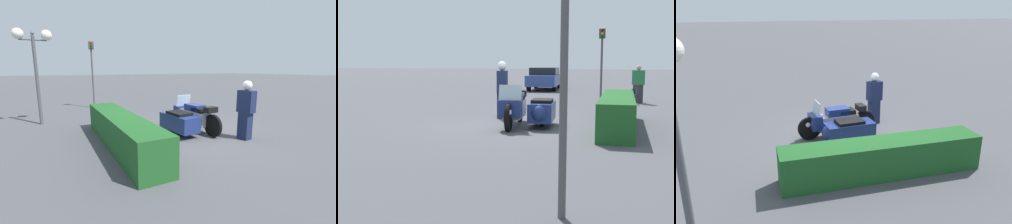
% 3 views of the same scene
% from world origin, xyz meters
% --- Properties ---
extents(ground_plane, '(160.00, 160.00, 0.00)m').
position_xyz_m(ground_plane, '(0.00, 0.00, 0.00)').
color(ground_plane, '#4C4C51').
extents(police_motorcycle, '(2.53, 1.39, 1.18)m').
position_xyz_m(police_motorcycle, '(0.19, 0.07, 0.48)').
color(police_motorcycle, black).
rests_on(police_motorcycle, ground).
extents(officer_rider, '(0.53, 0.37, 1.78)m').
position_xyz_m(officer_rider, '(-1.34, -1.12, 0.94)').
color(officer_rider, '#192347').
rests_on(officer_rider, ground).
extents(hedge_bush_curbside, '(4.91, 0.84, 0.88)m').
position_xyz_m(hedge_bush_curbside, '(-0.20, 2.41, 0.44)').
color(hedge_bush_curbside, '#1E5623').
rests_on(hedge_bush_curbside, ground).
extents(twin_lamp_post, '(0.38, 1.29, 3.55)m').
position_xyz_m(twin_lamp_post, '(3.72, 4.43, 2.86)').
color(twin_lamp_post, '#4C4C51').
rests_on(twin_lamp_post, ground).
extents(traffic_light_near, '(0.23, 0.26, 3.54)m').
position_xyz_m(traffic_light_near, '(6.63, 1.91, 2.32)').
color(traffic_light_near, '#4C4C4C').
rests_on(traffic_light_near, ground).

